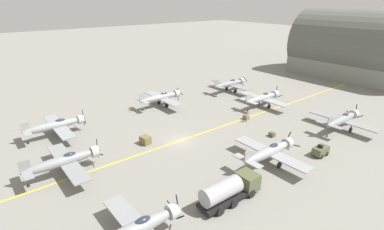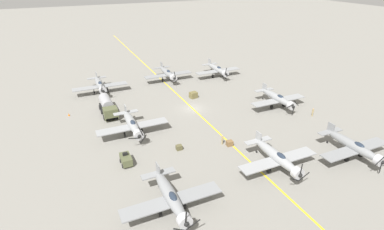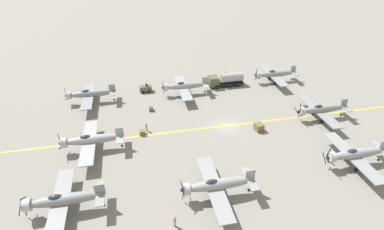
{
  "view_description": "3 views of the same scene",
  "coord_description": "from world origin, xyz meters",
  "px_view_note": "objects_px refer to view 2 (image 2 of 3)",
  "views": [
    {
      "loc": [
        35.62,
        -25.67,
        21.74
      ],
      "look_at": [
        -4.1,
        5.6,
        1.84
      ],
      "focal_mm": 28.0,
      "sensor_mm": 36.0,
      "label": 1
    },
    {
      "loc": [
        22.9,
        49.94,
        25.73
      ],
      "look_at": [
        4.03,
        8.5,
        3.21
      ],
      "focal_mm": 28.0,
      "sensor_mm": 36.0,
      "label": 2
    },
    {
      "loc": [
        -42.91,
        15.53,
        30.02
      ],
      "look_at": [
        1.5,
        6.13,
        2.16
      ],
      "focal_mm": 28.0,
      "sensor_mm": 36.0,
      "label": 3
    }
  ],
  "objects_px": {
    "airplane_far_right": "(171,197)",
    "ground_crew_inspecting": "(313,112)",
    "fuel_tanker": "(108,107)",
    "ground_crew_walking": "(222,139)",
    "airplane_near_center": "(168,73)",
    "supply_crate_by_tanker": "(193,95)",
    "airplane_near_right": "(100,85)",
    "supply_crate_mid_lane": "(179,147)",
    "airplane_mid_right": "(132,124)",
    "tow_tractor": "(126,159)",
    "traffic_cone": "(69,114)",
    "airplane_near_left": "(217,69)",
    "supply_crate_outboard": "(230,143)",
    "airplane_far_center": "(277,157)",
    "airplane_far_left": "(354,146)",
    "airplane_mid_left": "(278,98)"
  },
  "relations": [
    {
      "from": "airplane_mid_left",
      "to": "supply_crate_mid_lane",
      "type": "height_order",
      "value": "airplane_mid_left"
    },
    {
      "from": "supply_crate_mid_lane",
      "to": "airplane_near_left",
      "type": "bearing_deg",
      "value": -128.39
    },
    {
      "from": "airplane_near_right",
      "to": "supply_crate_mid_lane",
      "type": "distance_m",
      "value": 30.21
    },
    {
      "from": "airplane_near_right",
      "to": "airplane_far_right",
      "type": "bearing_deg",
      "value": 92.16
    },
    {
      "from": "airplane_mid_left",
      "to": "fuel_tanker",
      "type": "bearing_deg",
      "value": -2.15
    },
    {
      "from": "airplane_far_right",
      "to": "ground_crew_inspecting",
      "type": "bearing_deg",
      "value": -154.05
    },
    {
      "from": "airplane_near_right",
      "to": "airplane_far_center",
      "type": "bearing_deg",
      "value": 114.34
    },
    {
      "from": "airplane_far_left",
      "to": "airplane_far_center",
      "type": "xyz_separation_m",
      "value": [
        12.16,
        -2.45,
        0.0
      ]
    },
    {
      "from": "fuel_tanker",
      "to": "ground_crew_inspecting",
      "type": "distance_m",
      "value": 39.5
    },
    {
      "from": "airplane_far_right",
      "to": "supply_crate_by_tanker",
      "type": "xyz_separation_m",
      "value": [
        -16.55,
        -29.72,
        -1.36
      ]
    },
    {
      "from": "tow_tractor",
      "to": "airplane_near_left",
      "type": "bearing_deg",
      "value": -137.14
    },
    {
      "from": "airplane_near_center",
      "to": "airplane_mid_left",
      "type": "xyz_separation_m",
      "value": [
        -14.65,
        24.26,
        0.0
      ]
    },
    {
      "from": "airplane_near_right",
      "to": "airplane_mid_right",
      "type": "bearing_deg",
      "value": 95.08
    },
    {
      "from": "airplane_far_left",
      "to": "supply_crate_outboard",
      "type": "relative_size",
      "value": 11.93
    },
    {
      "from": "airplane_mid_left",
      "to": "airplane_mid_right",
      "type": "xyz_separation_m",
      "value": [
        29.53,
        -1.27,
        0.0
      ]
    },
    {
      "from": "ground_crew_walking",
      "to": "supply_crate_by_tanker",
      "type": "bearing_deg",
      "value": -101.13
    },
    {
      "from": "airplane_near_right",
      "to": "airplane_mid_right",
      "type": "height_order",
      "value": "airplane_near_right"
    },
    {
      "from": "airplane_near_center",
      "to": "fuel_tanker",
      "type": "bearing_deg",
      "value": 54.54
    },
    {
      "from": "airplane_near_center",
      "to": "airplane_mid_left",
      "type": "height_order",
      "value": "airplane_near_center"
    },
    {
      "from": "supply_crate_outboard",
      "to": "ground_crew_walking",
      "type": "bearing_deg",
      "value": -42.51
    },
    {
      "from": "airplane_far_left",
      "to": "tow_tractor",
      "type": "xyz_separation_m",
      "value": [
        31.16,
        -12.41,
        -1.22
      ]
    },
    {
      "from": "airplane_near_left",
      "to": "supply_crate_by_tanker",
      "type": "height_order",
      "value": "airplane_near_left"
    },
    {
      "from": "airplane_far_right",
      "to": "supply_crate_mid_lane",
      "type": "height_order",
      "value": "airplane_far_right"
    },
    {
      "from": "airplane_near_center",
      "to": "fuel_tanker",
      "type": "xyz_separation_m",
      "value": [
        17.19,
        13.0,
        -0.5
      ]
    },
    {
      "from": "airplane_near_right",
      "to": "airplane_mid_right",
      "type": "relative_size",
      "value": 1.0
    },
    {
      "from": "fuel_tanker",
      "to": "ground_crew_walking",
      "type": "bearing_deg",
      "value": 127.49
    },
    {
      "from": "ground_crew_walking",
      "to": "supply_crate_outboard",
      "type": "xyz_separation_m",
      "value": [
        -0.9,
        0.83,
        -0.48
      ]
    },
    {
      "from": "airplane_near_center",
      "to": "airplane_mid_right",
      "type": "xyz_separation_m",
      "value": [
        14.88,
        22.99,
        0.0
      ]
    },
    {
      "from": "fuel_tanker",
      "to": "ground_crew_walking",
      "type": "distance_m",
      "value": 24.06
    },
    {
      "from": "tow_tractor",
      "to": "traffic_cone",
      "type": "relative_size",
      "value": 4.73
    },
    {
      "from": "airplane_far_center",
      "to": "ground_crew_walking",
      "type": "distance_m",
      "value": 9.68
    },
    {
      "from": "airplane_near_right",
      "to": "airplane_far_left",
      "type": "xyz_separation_m",
      "value": [
        -29.98,
        42.07,
        0.0
      ]
    },
    {
      "from": "airplane_near_right",
      "to": "ground_crew_walking",
      "type": "relative_size",
      "value": 7.26
    },
    {
      "from": "supply_crate_mid_lane",
      "to": "supply_crate_outboard",
      "type": "xyz_separation_m",
      "value": [
        -7.84,
        2.25,
        0.04
      ]
    },
    {
      "from": "airplane_far_left",
      "to": "tow_tractor",
      "type": "relative_size",
      "value": 4.62
    },
    {
      "from": "airplane_far_center",
      "to": "tow_tractor",
      "type": "relative_size",
      "value": 4.62
    },
    {
      "from": "airplane_near_right",
      "to": "supply_crate_by_tanker",
      "type": "relative_size",
      "value": 7.7
    },
    {
      "from": "ground_crew_inspecting",
      "to": "supply_crate_mid_lane",
      "type": "xyz_separation_m",
      "value": [
        27.75,
        0.24,
        -0.54
      ]
    },
    {
      "from": "airplane_near_left",
      "to": "traffic_cone",
      "type": "bearing_deg",
      "value": 19.65
    },
    {
      "from": "airplane_mid_right",
      "to": "traffic_cone",
      "type": "xyz_separation_m",
      "value": [
        9.44,
        -12.19,
        -1.74
      ]
    },
    {
      "from": "ground_crew_inspecting",
      "to": "traffic_cone",
      "type": "bearing_deg",
      "value": -24.74
    },
    {
      "from": "airplane_mid_left",
      "to": "traffic_cone",
      "type": "xyz_separation_m",
      "value": [
        38.97,
        -13.46,
        -1.74
      ]
    },
    {
      "from": "supply_crate_mid_lane",
      "to": "fuel_tanker",
      "type": "bearing_deg",
      "value": -66.44
    },
    {
      "from": "airplane_far_right",
      "to": "supply_crate_by_tanker",
      "type": "bearing_deg",
      "value": -112.8
    },
    {
      "from": "supply_crate_by_tanker",
      "to": "tow_tractor",
      "type": "bearing_deg",
      "value": 43.74
    },
    {
      "from": "fuel_tanker",
      "to": "supply_crate_mid_lane",
      "type": "height_order",
      "value": "fuel_tanker"
    },
    {
      "from": "airplane_near_left",
      "to": "fuel_tanker",
      "type": "bearing_deg",
      "value": 26.33
    },
    {
      "from": "ground_crew_inspecting",
      "to": "supply_crate_by_tanker",
      "type": "distance_m",
      "value": 24.58
    },
    {
      "from": "airplane_far_center",
      "to": "supply_crate_outboard",
      "type": "distance_m",
      "value": 8.68
    },
    {
      "from": "airplane_far_right",
      "to": "airplane_mid_left",
      "type": "bearing_deg",
      "value": -142.5
    }
  ]
}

